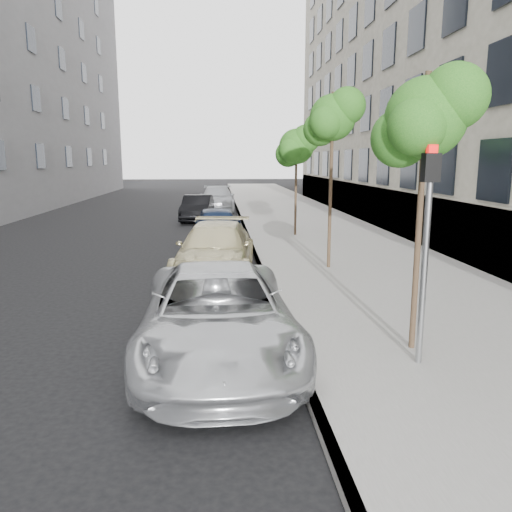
{
  "coord_description": "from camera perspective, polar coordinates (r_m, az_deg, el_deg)",
  "views": [
    {
      "loc": [
        -0.07,
        -6.35,
        3.3
      ],
      "look_at": [
        0.64,
        2.88,
        1.5
      ],
      "focal_mm": 35.0,
      "sensor_mm": 36.0,
      "label": 1
    }
  ],
  "objects": [
    {
      "name": "tree_far",
      "position": [
        21.11,
        4.71,
        12.37
      ],
      "size": [
        1.78,
        1.58,
        4.56
      ],
      "color": "#38281C",
      "rests_on": "sidewalk"
    },
    {
      "name": "signal_pole",
      "position": [
        7.94,
        18.93,
        2.68
      ],
      "size": [
        0.24,
        0.18,
        3.37
      ],
      "rotation": [
        0.0,
        0.0,
        0.01
      ],
      "color": "#939699",
      "rests_on": "sidewalk"
    },
    {
      "name": "minivan",
      "position": [
        8.39,
        -4.41,
        -6.7
      ],
      "size": [
        2.65,
        5.49,
        1.51
      ],
      "primitive_type": "imported",
      "rotation": [
        0.0,
        0.0,
        0.03
      ],
      "color": "silver",
      "rests_on": "ground"
    },
    {
      "name": "tree_near",
      "position": [
        8.54,
        18.99,
        14.68
      ],
      "size": [
        1.64,
        1.44,
        4.61
      ],
      "color": "#38281C",
      "rests_on": "sidewalk"
    },
    {
      "name": "sidewalk",
      "position": [
        30.83,
        3.81,
        4.95
      ],
      "size": [
        6.4,
        72.0,
        0.14
      ],
      "primitive_type": "cube",
      "color": "gray",
      "rests_on": "ground"
    },
    {
      "name": "curb",
      "position": [
        30.54,
        -2.03,
        4.91
      ],
      "size": [
        0.15,
        72.0,
        0.14
      ],
      "primitive_type": "cube",
      "color": "#9E9B93",
      "rests_on": "ground"
    },
    {
      "name": "suv",
      "position": [
        14.31,
        -4.64,
        0.68
      ],
      "size": [
        2.58,
        5.32,
        1.49
      ],
      "primitive_type": "imported",
      "rotation": [
        0.0,
        0.0,
        -0.1
      ],
      "color": "beige",
      "rests_on": "ground"
    },
    {
      "name": "sedan_blue",
      "position": [
        19.58,
        -4.44,
        3.43
      ],
      "size": [
        1.94,
        4.38,
        1.47
      ],
      "primitive_type": "imported",
      "rotation": [
        0.0,
        0.0,
        0.05
      ],
      "color": "#101C36",
      "rests_on": "ground"
    },
    {
      "name": "sedan_rear",
      "position": [
        32.68,
        -4.45,
        6.54
      ],
      "size": [
        2.28,
        5.44,
        1.57
      ],
      "primitive_type": "imported",
      "rotation": [
        0.0,
        0.0,
        -0.02
      ],
      "color": "#96999E",
      "rests_on": "ground"
    },
    {
      "name": "tree_mid",
      "position": [
        14.77,
        8.85,
        15.34
      ],
      "size": [
        1.66,
        1.46,
        5.14
      ],
      "color": "#38281C",
      "rests_on": "sidewalk"
    },
    {
      "name": "sedan_black",
      "position": [
        27.31,
        -6.71,
        5.45
      ],
      "size": [
        1.8,
        4.33,
        1.39
      ],
      "primitive_type": "imported",
      "rotation": [
        0.0,
        0.0,
        -0.08
      ],
      "color": "black",
      "rests_on": "ground"
    },
    {
      "name": "ground",
      "position": [
        7.15,
        -3.47,
        -16.49
      ],
      "size": [
        160.0,
        160.0,
        0.0
      ],
      "primitive_type": "plane",
      "color": "black",
      "rests_on": "ground"
    }
  ]
}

